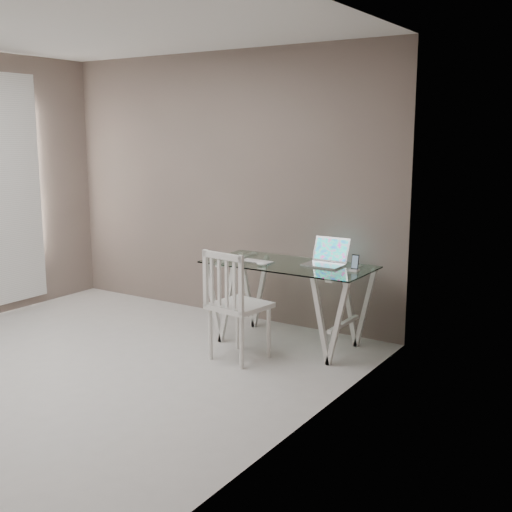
% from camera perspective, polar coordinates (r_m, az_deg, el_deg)
% --- Properties ---
extents(room, '(4.50, 4.52, 2.71)m').
position_cam_1_polar(room, '(5.05, -18.63, 8.33)').
color(room, '#B8B5B0').
rests_on(room, ground).
extents(desk, '(1.50, 0.70, 0.75)m').
position_cam_1_polar(desk, '(5.79, 2.86, -4.22)').
color(desk, silver).
rests_on(desk, ground).
extents(chair, '(0.48, 0.48, 0.95)m').
position_cam_1_polar(chair, '(5.33, -2.04, -3.99)').
color(chair, silver).
rests_on(chair, ground).
extents(laptop, '(0.34, 0.31, 0.23)m').
position_cam_1_polar(laptop, '(5.70, 6.30, -0.22)').
color(laptop, silver).
rests_on(laptop, desk).
extents(keyboard, '(0.31, 0.13, 0.01)m').
position_cam_1_polar(keyboard, '(5.79, 0.07, -0.49)').
color(keyboard, silver).
rests_on(keyboard, desk).
extents(mouse, '(0.10, 0.06, 0.03)m').
position_cam_1_polar(mouse, '(5.62, 0.51, -0.70)').
color(mouse, white).
rests_on(mouse, desk).
extents(phone_dock, '(0.08, 0.08, 0.14)m').
position_cam_1_polar(phone_dock, '(5.46, 8.76, -0.94)').
color(phone_dock, white).
rests_on(phone_dock, desk).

